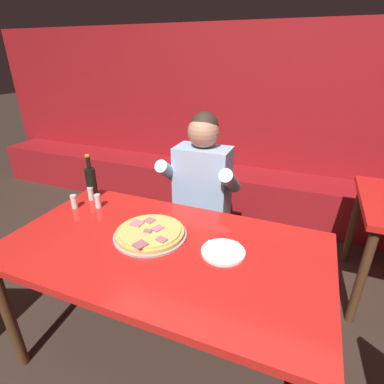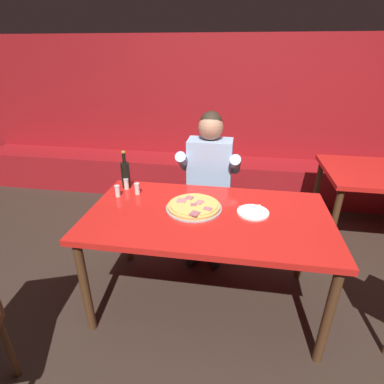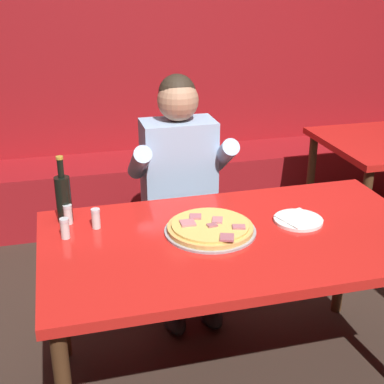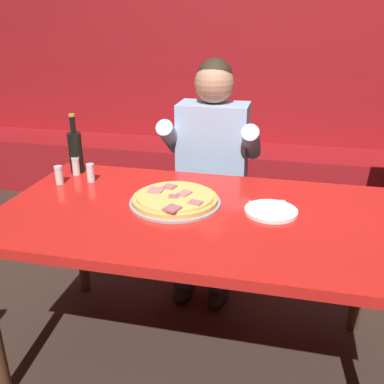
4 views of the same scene
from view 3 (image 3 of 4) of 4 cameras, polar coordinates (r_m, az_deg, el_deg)
name	(u,v)px [view 3 (image 3 of 4)]	position (r m, az deg, el deg)	size (l,w,h in m)	color
ground_plane	(232,380)	(2.63, 4.32, -19.36)	(24.00, 24.00, 0.00)	#33261E
booth_wall_panel	(144,84)	(4.15, -5.14, 11.45)	(6.80, 0.16, 1.90)	maroon
booth_bench	(155,187)	(4.05, -4.01, 0.55)	(6.46, 0.48, 0.46)	maroon
main_dining_table	(237,251)	(2.23, 4.84, -6.25)	(1.59, 0.88, 0.75)	#4C2D19
pizza	(210,228)	(2.20, 1.96, -3.86)	(0.38, 0.38, 0.05)	#9E9EA3
plate_white_paper	(298,220)	(2.34, 11.26, -2.92)	(0.21, 0.21, 0.02)	white
beer_bottle	(63,197)	(2.33, -13.56, -0.52)	(0.07, 0.07, 0.29)	black
shaker_oregano	(68,215)	(2.32, -13.08, -2.42)	(0.04, 0.04, 0.09)	silver
shaker_red_pepper_flakes	(96,219)	(2.26, -10.21, -2.89)	(0.04, 0.04, 0.09)	silver
shaker_black_pepper	(65,229)	(2.20, -13.39, -3.89)	(0.04, 0.04, 0.09)	silver
diner_seated_blue_shirt	(182,187)	(2.78, -1.02, 0.50)	(0.53, 0.53, 1.27)	black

